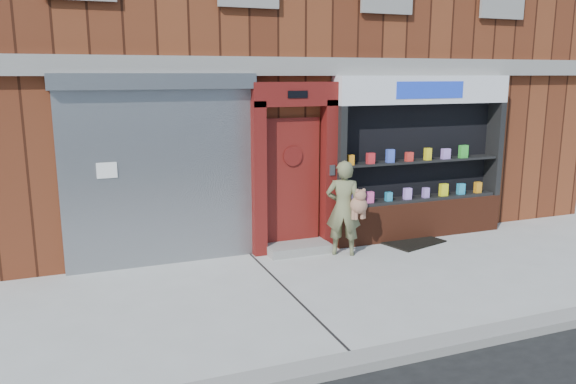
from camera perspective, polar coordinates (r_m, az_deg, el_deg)
ground at (r=8.67m, az=9.94°, el=-8.72°), size 80.00×80.00×0.00m
curb at (r=7.05m, az=19.24°, el=-13.69°), size 60.00×0.30×0.12m
building at (r=13.63m, az=-3.03°, el=15.98°), size 12.00×8.16×8.00m
shutter_bay at (r=9.03m, az=-12.93°, el=3.26°), size 3.10×0.30×3.04m
red_door_bay at (r=9.58m, az=0.64°, el=2.47°), size 1.52×0.58×2.90m
pharmacy_bay at (r=10.73m, az=13.22°, el=2.71°), size 3.50×0.41×3.00m
woman at (r=9.49m, az=5.79°, el=-1.60°), size 0.71×0.62×1.62m
doormat at (r=10.58m, az=12.48°, el=-4.94°), size 1.22×1.00×0.03m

